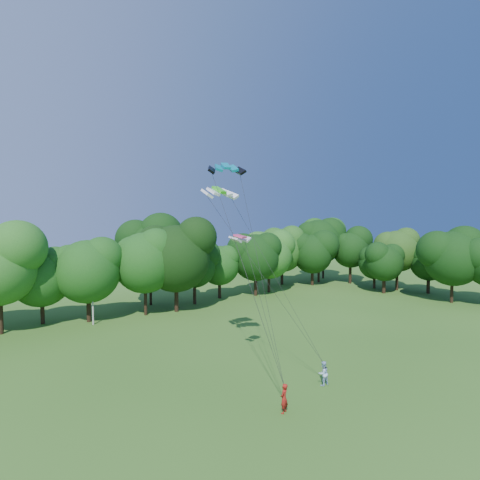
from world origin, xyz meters
TOP-DOWN VIEW (x-y plane):
  - ground at (0.00, 0.00)m, footprint 160.00×160.00m
  - utility_pole at (-3.45, 32.82)m, footprint 1.49×0.67m
  - kite_flyer_left at (-0.89, 4.78)m, footprint 0.80×0.66m
  - kite_flyer_right at (4.23, 5.68)m, footprint 0.97×0.81m
  - kite_teal at (-0.59, 11.15)m, footprint 2.95×2.19m
  - kite_green at (1.00, 14.13)m, footprint 3.09×1.37m
  - kite_pink at (0.11, 10.33)m, footprint 1.97×1.30m
  - tree_back_center at (7.23, 32.14)m, footprint 9.80×9.80m
  - tree_back_east at (33.34, 37.85)m, footprint 8.96×8.96m
  - tree_flank_east at (44.44, 20.96)m, footprint 7.86×7.86m

SIDE VIEW (x-z plane):
  - ground at x=0.00m, z-range 0.00..0.00m
  - kite_flyer_right at x=4.23m, z-range 0.00..1.79m
  - kite_flyer_left at x=-0.89m, z-range 0.00..1.88m
  - utility_pole at x=-3.45m, z-range 0.12..7.99m
  - tree_flank_east at x=44.44m, z-range 1.42..12.85m
  - tree_back_east at x=33.34m, z-range 1.62..14.66m
  - tree_back_center at x=7.23m, z-range 1.78..16.03m
  - kite_pink at x=0.11m, z-range 10.82..11.13m
  - kite_green at x=1.00m, z-range 14.35..15.07m
  - kite_teal at x=-0.59m, z-range 15.89..16.54m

